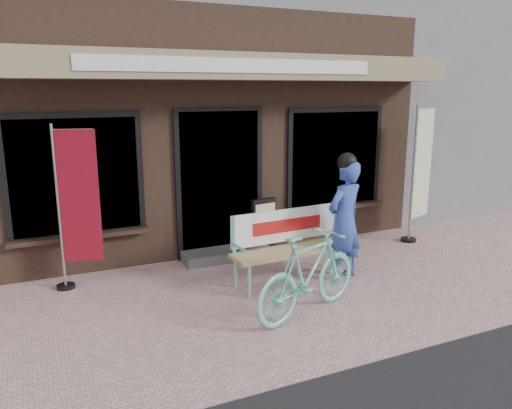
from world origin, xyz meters
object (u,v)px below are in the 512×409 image
bench (291,240)px  nobori_red (76,206)px  nobori_cream (420,171)px  menu_stand (264,225)px  bicycle (308,274)px  person (345,218)px

bench → nobori_red: 2.73m
bench → nobori_red: nobori_red is taller
bench → nobori_cream: nobori_cream is taller
nobori_red → menu_stand: nobori_red is taller
menu_stand → nobori_red: bearing=177.5°
bench → bicycle: bearing=-111.6°
person → nobori_cream: (2.13, 0.98, 0.33)m
bench → person: size_ratio=1.03×
person → bicycle: (-0.99, -0.77, -0.35)m
person → nobori_red: size_ratio=0.81×
bicycle → nobori_red: size_ratio=0.77×
bicycle → nobori_red: (-2.20, 1.87, 0.59)m
bench → nobori_cream: (2.79, 0.74, 0.61)m
bench → menu_stand: bearing=78.5°
bench → person: person is taller
nobori_cream → menu_stand: size_ratio=2.67×
bicycle → nobori_cream: (3.12, 1.75, 0.67)m
bench → nobori_cream: size_ratio=0.78×
bench → person: (0.66, -0.24, 0.28)m
bicycle → menu_stand: size_ratio=1.89×
bench → bicycle: bicycle is taller
bench → nobori_red: size_ratio=0.84×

